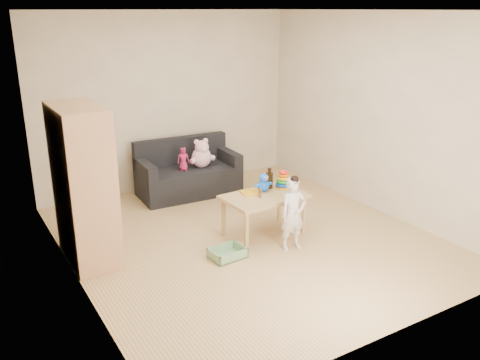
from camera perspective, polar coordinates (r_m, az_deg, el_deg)
room at (r=5.72m, az=0.87°, el=5.40°), size 4.50×4.50×4.50m
wardrobe at (r=5.60m, az=-17.17°, el=-0.55°), size 0.47×0.94×1.70m
sofa at (r=7.51m, az=-5.77°, el=-0.11°), size 1.48×0.79×0.41m
play_table at (r=6.13m, az=2.73°, el=-3.95°), size 1.00×0.66×0.51m
storage_bin at (r=5.66m, az=-1.42°, el=-8.18°), size 0.40×0.31×0.11m
toddler at (r=5.75m, az=5.98°, el=-3.91°), size 0.32×0.23×0.83m
pink_bear at (r=7.43m, az=-4.36°, el=2.80°), size 0.36×0.33×0.36m
doll at (r=7.30m, az=-6.39°, el=2.34°), size 0.20×0.16×0.33m
ring_stacker at (r=6.28m, az=4.86°, el=-0.11°), size 0.19×0.19×0.22m
brown_bottle at (r=6.25m, az=3.32°, el=0.04°), size 0.09×0.09×0.25m
blue_plush at (r=6.13m, az=2.64°, el=-0.24°), size 0.22×0.19×0.23m
wooden_figure at (r=5.94m, az=2.28°, el=-1.49°), size 0.05×0.04×0.12m
yellow_book at (r=6.09m, az=1.20°, el=-1.42°), size 0.26×0.26×0.02m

